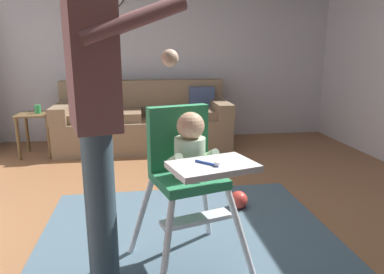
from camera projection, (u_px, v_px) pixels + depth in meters
The scene contains 9 objects.
ground at pixel (201, 232), 2.60m from camera, with size 6.30×7.13×0.10m, color #95613D.
wall_far at pixel (168, 48), 4.97m from camera, with size 5.50×0.06×2.56m, color silver.
area_rug at pixel (197, 267), 2.08m from camera, with size 2.02×2.45×0.01m, color #4B6373.
couch at pixel (145, 122), 4.65m from camera, with size 2.19×0.86×0.86m.
high_chair at pixel (188, 161), 1.96m from camera, with size 0.74×0.83×0.95m.
adult_standing at pixel (95, 111), 1.70m from camera, with size 0.60×0.49×1.70m.
toy_ball_second at pixel (239, 200), 2.86m from camera, with size 0.15×0.15×0.15m, color #D13D33.
side_table at pixel (37, 125), 4.24m from camera, with size 0.40×0.40×0.52m.
sippy_cup at pixel (38, 109), 4.20m from camera, with size 0.07×0.07×0.10m, color green.
Camera 1 is at (-0.41, -2.32, 1.25)m, focal length 33.06 mm.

